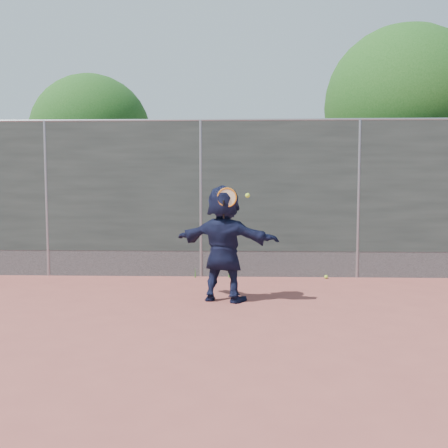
{
  "coord_description": "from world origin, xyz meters",
  "views": [
    {
      "loc": [
        0.78,
        -6.05,
        1.78
      ],
      "look_at": [
        0.52,
        1.49,
        1.18
      ],
      "focal_mm": 40.0,
      "sensor_mm": 36.0,
      "label": 1
    }
  ],
  "objects": [
    {
      "name": "tree_right",
      "position": [
        4.68,
        5.75,
        3.49
      ],
      "size": [
        3.78,
        3.6,
        5.39
      ],
      "color": "#382314",
      "rests_on": "ground"
    },
    {
      "name": "fence",
      "position": [
        -0.0,
        3.5,
        1.58
      ],
      "size": [
        20.0,
        0.06,
        3.03
      ],
      "color": "#38423D",
      "rests_on": "ground"
    },
    {
      "name": "swing_action",
      "position": [
        0.59,
        1.29,
        1.58
      ],
      "size": [
        0.48,
        0.15,
        0.51
      ],
      "color": "orange",
      "rests_on": "ground"
    },
    {
      "name": "tree_left",
      "position": [
        -2.85,
        6.55,
        2.94
      ],
      "size": [
        3.15,
        3.0,
        4.53
      ],
      "color": "#382314",
      "rests_on": "ground"
    },
    {
      "name": "ball_ground",
      "position": [
        2.39,
        3.35,
        0.03
      ],
      "size": [
        0.07,
        0.07,
        0.07
      ],
      "primitive_type": "sphere",
      "color": "#B4E232",
      "rests_on": "ground"
    },
    {
      "name": "ground",
      "position": [
        0.0,
        0.0,
        0.0
      ],
      "size": [
        80.0,
        80.0,
        0.0
      ],
      "primitive_type": "plane",
      "color": "#9E4C42",
      "rests_on": "ground"
    },
    {
      "name": "weed_clump",
      "position": [
        0.29,
        3.38,
        0.13
      ],
      "size": [
        0.68,
        0.07,
        0.3
      ],
      "color": "#387226",
      "rests_on": "ground"
    },
    {
      "name": "player",
      "position": [
        0.52,
        1.49,
        0.89
      ],
      "size": [
        1.73,
        0.99,
        1.77
      ],
      "primitive_type": "imported",
      "rotation": [
        0.0,
        0.0,
        2.84
      ],
      "color": "#131834",
      "rests_on": "ground"
    }
  ]
}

